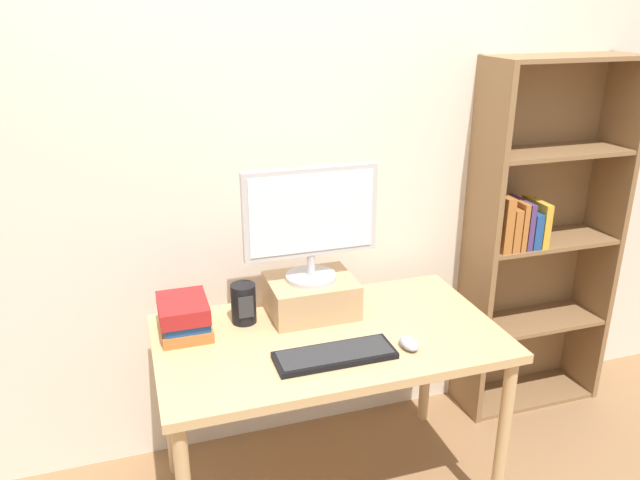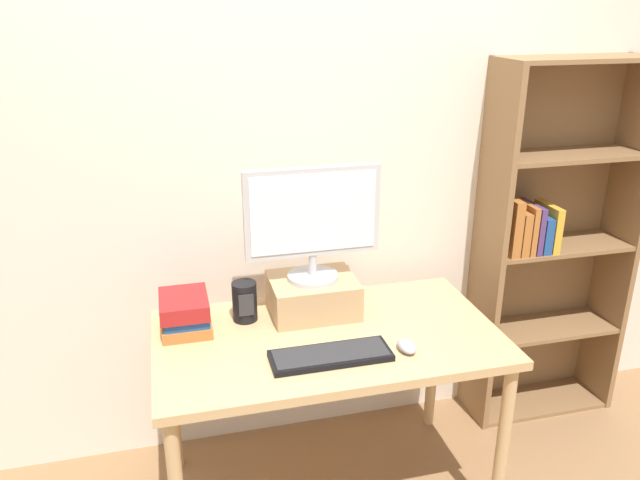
{
  "view_description": "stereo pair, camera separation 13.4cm",
  "coord_description": "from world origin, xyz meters",
  "px_view_note": "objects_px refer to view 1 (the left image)",
  "views": [
    {
      "loc": [
        -0.68,
        -2.0,
        1.96
      ],
      "look_at": [
        -0.01,
        0.08,
        1.12
      ],
      "focal_mm": 35.0,
      "sensor_mm": 36.0,
      "label": 1
    },
    {
      "loc": [
        -0.55,
        -2.04,
        1.96
      ],
      "look_at": [
        -0.01,
        0.08,
        1.12
      ],
      "focal_mm": 35.0,
      "sensor_mm": 36.0,
      "label": 2
    }
  ],
  "objects_px": {
    "bookshelf_unit": "(536,238)",
    "keyboard": "(335,355)",
    "desk": "(329,352)",
    "riser_box": "(311,295)",
    "desk_speaker": "(244,303)",
    "computer_monitor": "(311,219)",
    "book_stack": "(184,317)",
    "computer_mouse": "(409,343)"
  },
  "relations": [
    {
      "from": "bookshelf_unit",
      "to": "riser_box",
      "type": "relative_size",
      "value": 5.02
    },
    {
      "from": "keyboard",
      "to": "computer_mouse",
      "type": "xyz_separation_m",
      "value": [
        0.29,
        -0.02,
        0.01
      ]
    },
    {
      "from": "computer_monitor",
      "to": "book_stack",
      "type": "height_order",
      "value": "computer_monitor"
    },
    {
      "from": "computer_mouse",
      "to": "keyboard",
      "type": "bearing_deg",
      "value": 176.74
    },
    {
      "from": "bookshelf_unit",
      "to": "computer_mouse",
      "type": "height_order",
      "value": "bookshelf_unit"
    },
    {
      "from": "computer_monitor",
      "to": "book_stack",
      "type": "bearing_deg",
      "value": -177.77
    },
    {
      "from": "desk_speaker",
      "to": "computer_monitor",
      "type": "bearing_deg",
      "value": -0.31
    },
    {
      "from": "bookshelf_unit",
      "to": "keyboard",
      "type": "relative_size",
      "value": 3.99
    },
    {
      "from": "keyboard",
      "to": "computer_monitor",
      "type": "bearing_deg",
      "value": 86.1
    },
    {
      "from": "desk",
      "to": "desk_speaker",
      "type": "xyz_separation_m",
      "value": [
        -0.29,
        0.2,
        0.16
      ]
    },
    {
      "from": "bookshelf_unit",
      "to": "desk_speaker",
      "type": "xyz_separation_m",
      "value": [
        -1.47,
        -0.17,
        -0.05
      ]
    },
    {
      "from": "bookshelf_unit",
      "to": "computer_mouse",
      "type": "distance_m",
      "value": 1.09
    },
    {
      "from": "computer_mouse",
      "to": "book_stack",
      "type": "relative_size",
      "value": 0.45
    },
    {
      "from": "riser_box",
      "to": "keyboard",
      "type": "relative_size",
      "value": 0.8
    },
    {
      "from": "desk",
      "to": "keyboard",
      "type": "bearing_deg",
      "value": -101.76
    },
    {
      "from": "riser_box",
      "to": "computer_monitor",
      "type": "bearing_deg",
      "value": -90.0
    },
    {
      "from": "keyboard",
      "to": "desk_speaker",
      "type": "bearing_deg",
      "value": 124.66
    },
    {
      "from": "riser_box",
      "to": "book_stack",
      "type": "distance_m",
      "value": 0.52
    },
    {
      "from": "desk",
      "to": "riser_box",
      "type": "bearing_deg",
      "value": 93.13
    },
    {
      "from": "keyboard",
      "to": "desk_speaker",
      "type": "height_order",
      "value": "desk_speaker"
    },
    {
      "from": "computer_monitor",
      "to": "computer_mouse",
      "type": "xyz_separation_m",
      "value": [
        0.26,
        -0.38,
        -0.39
      ]
    },
    {
      "from": "keyboard",
      "to": "desk_speaker",
      "type": "relative_size",
      "value": 2.7
    },
    {
      "from": "riser_box",
      "to": "book_stack",
      "type": "bearing_deg",
      "value": -177.6
    },
    {
      "from": "computer_monitor",
      "to": "keyboard",
      "type": "relative_size",
      "value": 1.23
    },
    {
      "from": "riser_box",
      "to": "computer_mouse",
      "type": "relative_size",
      "value": 3.34
    },
    {
      "from": "desk",
      "to": "bookshelf_unit",
      "type": "xyz_separation_m",
      "value": [
        1.18,
        0.37,
        0.21
      ]
    },
    {
      "from": "bookshelf_unit",
      "to": "book_stack",
      "type": "relative_size",
      "value": 7.51
    },
    {
      "from": "desk",
      "to": "riser_box",
      "type": "relative_size",
      "value": 3.8
    },
    {
      "from": "desk",
      "to": "riser_box",
      "type": "xyz_separation_m",
      "value": [
        -0.01,
        0.2,
        0.16
      ]
    },
    {
      "from": "computer_mouse",
      "to": "desk_speaker",
      "type": "relative_size",
      "value": 0.64
    },
    {
      "from": "computer_monitor",
      "to": "book_stack",
      "type": "distance_m",
      "value": 0.61
    },
    {
      "from": "riser_box",
      "to": "computer_monitor",
      "type": "distance_m",
      "value": 0.33
    },
    {
      "from": "bookshelf_unit",
      "to": "riser_box",
      "type": "bearing_deg",
      "value": -171.98
    },
    {
      "from": "desk",
      "to": "computer_mouse",
      "type": "distance_m",
      "value": 0.33
    },
    {
      "from": "bookshelf_unit",
      "to": "book_stack",
      "type": "xyz_separation_m",
      "value": [
        -1.71,
        -0.19,
        -0.06
      ]
    },
    {
      "from": "riser_box",
      "to": "book_stack",
      "type": "height_order",
      "value": "riser_box"
    },
    {
      "from": "bookshelf_unit",
      "to": "keyboard",
      "type": "height_order",
      "value": "bookshelf_unit"
    },
    {
      "from": "desk",
      "to": "book_stack",
      "type": "xyz_separation_m",
      "value": [
        -0.53,
        0.18,
        0.15
      ]
    },
    {
      "from": "bookshelf_unit",
      "to": "book_stack",
      "type": "height_order",
      "value": "bookshelf_unit"
    },
    {
      "from": "computer_mouse",
      "to": "book_stack",
      "type": "height_order",
      "value": "book_stack"
    },
    {
      "from": "computer_monitor",
      "to": "computer_mouse",
      "type": "bearing_deg",
      "value": -55.85
    },
    {
      "from": "desk",
      "to": "desk_speaker",
      "type": "bearing_deg",
      "value": 145.9
    }
  ]
}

